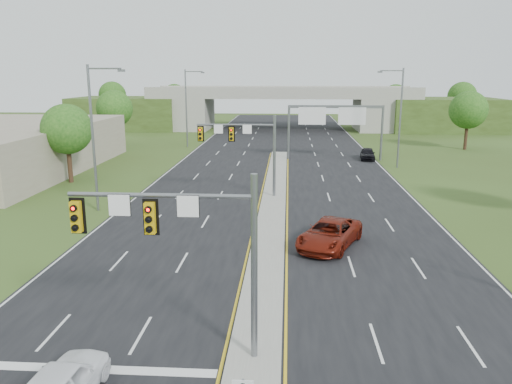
{
  "coord_description": "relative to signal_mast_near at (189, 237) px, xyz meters",
  "views": [
    {
      "loc": [
        1.12,
        -16.44,
        10.25
      ],
      "look_at": [
        -0.86,
        14.29,
        3.0
      ],
      "focal_mm": 35.0,
      "sensor_mm": 36.0,
      "label": 1
    }
  ],
  "objects": [
    {
      "name": "ground",
      "position": [
        2.26,
        0.07,
        -4.73
      ],
      "size": [
        240.0,
        240.0,
        0.0
      ],
      "primitive_type": "plane",
      "color": "#324317",
      "rests_on": "ground"
    },
    {
      "name": "road",
      "position": [
        2.26,
        35.07,
        -4.72
      ],
      "size": [
        24.0,
        160.0,
        0.02
      ],
      "primitive_type": "cube",
      "color": "black",
      "rests_on": "ground"
    },
    {
      "name": "median",
      "position": [
        2.26,
        23.07,
        -4.63
      ],
      "size": [
        2.0,
        54.0,
        0.16
      ],
      "primitive_type": "cube",
      "color": "gray",
      "rests_on": "road"
    },
    {
      "name": "lane_markings",
      "position": [
        1.66,
        28.99,
        -4.7
      ],
      "size": [
        23.72,
        160.0,
        0.01
      ],
      "color": "gold",
      "rests_on": "road"
    },
    {
      "name": "signal_mast_near",
      "position": [
        0.0,
        0.0,
        0.0
      ],
      "size": [
        6.62,
        0.6,
        7.0
      ],
      "color": "slate",
      "rests_on": "ground"
    },
    {
      "name": "signal_mast_far",
      "position": [
        0.0,
        25.0,
        0.0
      ],
      "size": [
        6.62,
        0.6,
        7.0
      ],
      "color": "slate",
      "rests_on": "ground"
    },
    {
      "name": "sign_gantry",
      "position": [
        8.95,
        44.99,
        0.51
      ],
      "size": [
        11.58,
        0.44,
        6.67
      ],
      "color": "slate",
      "rests_on": "ground"
    },
    {
      "name": "overpass",
      "position": [
        2.26,
        80.07,
        -1.17
      ],
      "size": [
        80.0,
        14.0,
        8.1
      ],
      "color": "gray",
      "rests_on": "ground"
    },
    {
      "name": "lightpole_l_mid",
      "position": [
        -11.03,
        20.07,
        1.38
      ],
      "size": [
        2.85,
        0.25,
        11.0
      ],
      "color": "slate",
      "rests_on": "ground"
    },
    {
      "name": "lightpole_l_far",
      "position": [
        -11.03,
        55.07,
        1.38
      ],
      "size": [
        2.85,
        0.25,
        11.0
      ],
      "color": "slate",
      "rests_on": "ground"
    },
    {
      "name": "lightpole_r_far",
      "position": [
        15.56,
        40.07,
        1.38
      ],
      "size": [
        2.85,
        0.25,
        11.0
      ],
      "color": "slate",
      "rests_on": "ground"
    },
    {
      "name": "tree_l_near",
      "position": [
        -17.74,
        30.07,
        0.45
      ],
      "size": [
        4.8,
        4.8,
        7.6
      ],
      "color": "#382316",
      "rests_on": "ground"
    },
    {
      "name": "tree_l_mid",
      "position": [
        -21.74,
        55.07,
        0.78
      ],
      "size": [
        5.2,
        5.2,
        8.12
      ],
      "color": "#382316",
      "rests_on": "ground"
    },
    {
      "name": "tree_r_mid",
      "position": [
        28.26,
        55.07,
        0.78
      ],
      "size": [
        5.2,
        5.2,
        8.12
      ],
      "color": "#382316",
      "rests_on": "ground"
    },
    {
      "name": "tree_back_a",
      "position": [
        -35.74,
        94.07,
        1.11
      ],
      "size": [
        6.0,
        6.0,
        8.85
      ],
      "color": "#382316",
      "rests_on": "ground"
    },
    {
      "name": "tree_back_b",
      "position": [
        -21.74,
        94.07,
        0.78
      ],
      "size": [
        5.6,
        5.6,
        8.32
      ],
      "color": "#382316",
      "rests_on": "ground"
    },
    {
      "name": "tree_back_c",
      "position": [
        26.26,
        94.07,
        0.78
      ],
      "size": [
        5.6,
        5.6,
        8.32
      ],
      "color": "#382316",
      "rests_on": "ground"
    },
    {
      "name": "tree_back_d",
      "position": [
        40.26,
        94.07,
        1.11
      ],
      "size": [
        6.0,
        6.0,
        8.85
      ],
      "color": "#382316",
      "rests_on": "ground"
    },
    {
      "name": "car_far_a",
      "position": [
        5.99,
        12.76,
        -3.89
      ],
      "size": [
        4.82,
        6.46,
        1.63
      ],
      "primitive_type": "imported",
      "rotation": [
        0.0,
        0.0,
        -0.41
      ],
      "color": "#64150A",
      "rests_on": "road"
    },
    {
      "name": "car_far_c",
      "position": [
        13.26,
        45.53,
        -3.98
      ],
      "size": [
        2.14,
        4.4,
        1.44
      ],
      "primitive_type": "imported",
      "rotation": [
        0.0,
        0.0,
        -0.11
      ],
      "color": "black",
      "rests_on": "road"
    }
  ]
}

